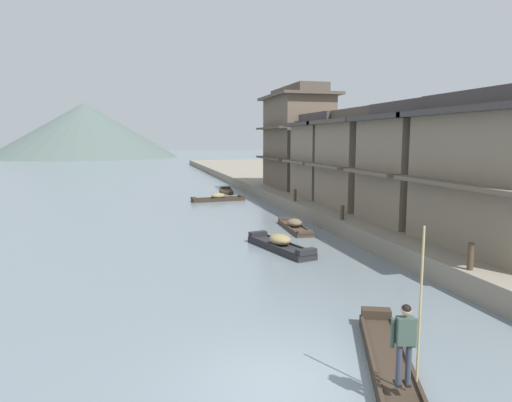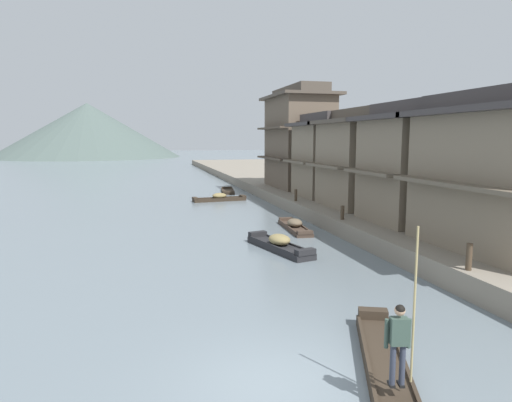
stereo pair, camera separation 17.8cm
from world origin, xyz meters
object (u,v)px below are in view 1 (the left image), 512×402
(boat_moored_nearest, at_px, (218,198))
(mooring_post_dock_far, at_px, (295,195))
(boat_moored_third, at_px, (295,226))
(house_waterfront_tall, at_px, (370,159))
(house_waterfront_nearest, at_px, (507,172))
(house_waterfront_far, at_px, (297,138))
(boatman_person, at_px, (406,335))
(house_waterfront_narrow, at_px, (326,156))
(mooring_post_dock_near, at_px, (471,256))
(boat_moored_second, at_px, (226,191))
(house_waterfront_second, at_px, (418,163))
(mooring_post_dock_mid, at_px, (342,213))
(boat_foreground_poled, at_px, (391,368))
(boat_moored_far, at_px, (280,245))

(boat_moored_nearest, distance_m, mooring_post_dock_far, 8.61)
(boat_moored_nearest, xyz_separation_m, boat_moored_third, (2.13, -13.08, -0.01))
(boat_moored_third, relative_size, house_waterfront_tall, 0.68)
(house_waterfront_nearest, height_order, house_waterfront_far, house_waterfront_far)
(boatman_person, bearing_deg, house_waterfront_narrow, 70.32)
(boatman_person, relative_size, mooring_post_dock_near, 3.37)
(mooring_post_dock_near, bearing_deg, boat_moored_second, 94.27)
(house_waterfront_far, distance_m, mooring_post_dock_far, 10.19)
(house_waterfront_second, bearing_deg, house_waterfront_nearest, -93.62)
(mooring_post_dock_mid, bearing_deg, boat_foreground_poled, -110.84)
(mooring_post_dock_far, bearing_deg, boat_moored_far, -112.83)
(boat_moored_second, xyz_separation_m, house_waterfront_narrow, (5.41, -11.39, 3.75))
(boat_foreground_poled, distance_m, boat_moored_second, 34.98)
(boat_moored_nearest, height_order, boat_moored_third, boat_moored_nearest)
(boatman_person, height_order, house_waterfront_narrow, house_waterfront_narrow)
(boatman_person, bearing_deg, boat_moored_second, 84.56)
(house_waterfront_narrow, height_order, mooring_post_dock_far, house_waterfront_narrow)
(boat_foreground_poled, xyz_separation_m, mooring_post_dock_far, (5.25, 21.42, 1.09))
(boat_moored_nearest, bearing_deg, boat_moored_third, -80.75)
(boat_moored_far, xyz_separation_m, house_waterfront_second, (7.74, 1.01, 3.60))
(boat_foreground_poled, height_order, mooring_post_dock_mid, mooring_post_dock_mid)
(house_waterfront_far, distance_m, mooring_post_dock_mid, 17.23)
(boat_moored_far, bearing_deg, boat_foreground_poled, -95.18)
(boat_foreground_poled, relative_size, house_waterfront_far, 0.62)
(boat_moored_third, height_order, house_waterfront_narrow, house_waterfront_narrow)
(house_waterfront_narrow, xyz_separation_m, mooring_post_dock_near, (-3.11, -19.45, -2.57))
(house_waterfront_narrow, height_order, mooring_post_dock_mid, house_waterfront_narrow)
(boatman_person, relative_size, boat_moored_third, 0.67)
(boatman_person, bearing_deg, mooring_post_dock_far, 75.79)
(boat_moored_second, bearing_deg, mooring_post_dock_far, -80.29)
(mooring_post_dock_far, bearing_deg, house_waterfront_second, -68.65)
(boat_foreground_poled, xyz_separation_m, boat_moored_second, (2.95, 34.86, -0.05))
(boat_moored_far, height_order, mooring_post_dock_mid, mooring_post_dock_mid)
(boat_foreground_poled, relative_size, mooring_post_dock_mid, 7.27)
(boat_moored_nearest, xyz_separation_m, mooring_post_dock_mid, (4.10, -15.12, 1.00))
(boat_foreground_poled, distance_m, boat_moored_third, 16.17)
(house_waterfront_nearest, height_order, mooring_post_dock_far, house_waterfront_nearest)
(boatman_person, bearing_deg, house_waterfront_second, 55.86)
(boatman_person, relative_size, boat_moored_far, 0.66)
(house_waterfront_nearest, bearing_deg, boat_moored_third, 117.63)
(boat_foreground_poled, height_order, house_waterfront_second, house_waterfront_second)
(boat_moored_third, height_order, mooring_post_dock_near, mooring_post_dock_near)
(house_waterfront_second, relative_size, mooring_post_dock_far, 7.53)
(boat_foreground_poled, bearing_deg, house_waterfront_second, 54.72)
(house_waterfront_tall, xyz_separation_m, mooring_post_dock_near, (-3.86, -14.08, -2.56))
(boat_moored_nearest, relative_size, mooring_post_dock_near, 5.03)
(boat_moored_nearest, bearing_deg, house_waterfront_far, 10.38)
(boat_moored_nearest, relative_size, boat_moored_third, 1.00)
(boat_moored_far, distance_m, mooring_post_dock_mid, 4.95)
(house_waterfront_nearest, bearing_deg, mooring_post_dock_mid, 112.12)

